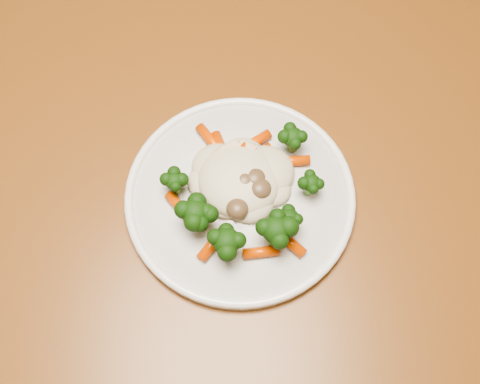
% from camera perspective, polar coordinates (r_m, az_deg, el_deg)
% --- Properties ---
extents(dining_table, '(1.52, 1.27, 0.75)m').
position_cam_1_polar(dining_table, '(0.80, -6.39, 1.69)').
color(dining_table, brown).
rests_on(dining_table, ground).
extents(plate, '(0.26, 0.26, 0.01)m').
position_cam_1_polar(plate, '(0.68, 0.00, -0.51)').
color(plate, white).
rests_on(plate, dining_table).
extents(meal, '(0.18, 0.18, 0.04)m').
position_cam_1_polar(meal, '(0.65, 0.08, -0.15)').
color(meal, beige).
rests_on(meal, plate).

